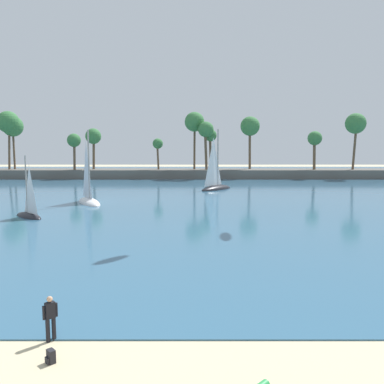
{
  "coord_description": "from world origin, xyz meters",
  "views": [
    {
      "loc": [
        2.44,
        -4.84,
        7.06
      ],
      "look_at": [
        2.46,
        13.95,
        4.82
      ],
      "focal_mm": 38.78,
      "sensor_mm": 36.0,
      "label": 1
    }
  ],
  "objects_px": {
    "person_at_waterline": "(50,317)",
    "sailboat_toward_headland": "(29,211)",
    "sailboat_near_shore": "(215,184)",
    "backpack_near_kite": "(50,357)",
    "sailboat_mid_bay": "(88,196)"
  },
  "relations": [
    {
      "from": "backpack_near_kite",
      "to": "sailboat_toward_headland",
      "type": "xyz_separation_m",
      "value": [
        -10.88,
        26.09,
        0.42
      ]
    },
    {
      "from": "sailboat_toward_headland",
      "to": "backpack_near_kite",
      "type": "bearing_deg",
      "value": -67.35
    },
    {
      "from": "person_at_waterline",
      "to": "sailboat_mid_bay",
      "type": "relative_size",
      "value": 0.18
    },
    {
      "from": "person_at_waterline",
      "to": "sailboat_mid_bay",
      "type": "xyz_separation_m",
      "value": [
        -7.0,
        33.76,
        -0.02
      ]
    },
    {
      "from": "sailboat_near_shore",
      "to": "sailboat_toward_headland",
      "type": "distance_m",
      "value": 30.16
    },
    {
      "from": "person_at_waterline",
      "to": "sailboat_toward_headland",
      "type": "relative_size",
      "value": 0.27
    },
    {
      "from": "person_at_waterline",
      "to": "sailboat_near_shore",
      "type": "relative_size",
      "value": 0.17
    },
    {
      "from": "backpack_near_kite",
      "to": "sailboat_mid_bay",
      "type": "bearing_deg",
      "value": 101.99
    },
    {
      "from": "person_at_waterline",
      "to": "sailboat_near_shore",
      "type": "xyz_separation_m",
      "value": [
        8.63,
        47.99,
        0.04
      ]
    },
    {
      "from": "sailboat_toward_headland",
      "to": "sailboat_near_shore",
      "type": "bearing_deg",
      "value": 50.88
    },
    {
      "from": "person_at_waterline",
      "to": "sailboat_mid_bay",
      "type": "height_order",
      "value": "sailboat_mid_bay"
    },
    {
      "from": "backpack_near_kite",
      "to": "person_at_waterline",
      "type": "bearing_deg",
      "value": 108.12
    },
    {
      "from": "person_at_waterline",
      "to": "backpack_near_kite",
      "type": "xyz_separation_m",
      "value": [
        0.49,
        -1.49,
        -0.69
      ]
    },
    {
      "from": "person_at_waterline",
      "to": "backpack_near_kite",
      "type": "relative_size",
      "value": 3.78
    },
    {
      "from": "backpack_near_kite",
      "to": "sailboat_toward_headland",
      "type": "distance_m",
      "value": 28.27
    }
  ]
}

